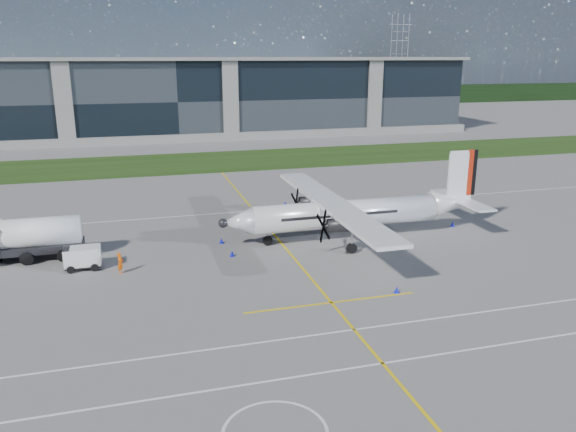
{
  "coord_description": "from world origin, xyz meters",
  "views": [
    {
      "loc": [
        -9.17,
        -38.37,
        15.91
      ],
      "look_at": [
        3.29,
        5.71,
        2.79
      ],
      "focal_mm": 35.0,
      "sensor_mm": 36.0,
      "label": 1
    }
  ],
  "objects_px": {
    "safety_cone_portwing": "(397,289)",
    "safety_cone_stbdwing": "(285,203)",
    "turboprop_aircraft": "(355,197)",
    "safety_cone_nose_stbd": "(221,240)",
    "pylon_east": "(399,58)",
    "baggage_tug": "(83,258)",
    "ground_crew_person": "(120,261)",
    "safety_cone_nose_port": "(232,253)",
    "fuel_tanker_truck": "(17,240)",
    "safety_cone_tail": "(453,224)"
  },
  "relations": [
    {
      "from": "turboprop_aircraft",
      "to": "baggage_tug",
      "type": "xyz_separation_m",
      "value": [
        -23.15,
        -1.5,
        -2.9
      ]
    },
    {
      "from": "safety_cone_tail",
      "to": "safety_cone_nose_stbd",
      "type": "height_order",
      "value": "same"
    },
    {
      "from": "ground_crew_person",
      "to": "safety_cone_nose_stbd",
      "type": "xyz_separation_m",
      "value": [
        8.49,
        4.93,
        -0.69
      ]
    },
    {
      "from": "fuel_tanker_truck",
      "to": "safety_cone_stbdwing",
      "type": "distance_m",
      "value": 27.47
    },
    {
      "from": "pylon_east",
      "to": "safety_cone_portwing",
      "type": "relative_size",
      "value": 60.0
    },
    {
      "from": "turboprop_aircraft",
      "to": "safety_cone_stbdwing",
      "type": "bearing_deg",
      "value": 103.48
    },
    {
      "from": "ground_crew_person",
      "to": "safety_cone_portwing",
      "type": "xyz_separation_m",
      "value": [
        18.51,
        -9.07,
        -0.69
      ]
    },
    {
      "from": "safety_cone_nose_port",
      "to": "safety_cone_stbdwing",
      "type": "xyz_separation_m",
      "value": [
        8.54,
        14.43,
        0.0
      ]
    },
    {
      "from": "safety_cone_portwing",
      "to": "safety_cone_nose_port",
      "type": "bearing_deg",
      "value": 132.88
    },
    {
      "from": "safety_cone_portwing",
      "to": "safety_cone_stbdwing",
      "type": "bearing_deg",
      "value": 92.69
    },
    {
      "from": "turboprop_aircraft",
      "to": "safety_cone_stbdwing",
      "type": "xyz_separation_m",
      "value": [
        -3.01,
        12.57,
        -3.52
      ]
    },
    {
      "from": "safety_cone_stbdwing",
      "to": "turboprop_aircraft",
      "type": "bearing_deg",
      "value": -76.52
    },
    {
      "from": "safety_cone_nose_stbd",
      "to": "safety_cone_stbdwing",
      "type": "height_order",
      "value": "same"
    },
    {
      "from": "turboprop_aircraft",
      "to": "safety_cone_nose_port",
      "type": "xyz_separation_m",
      "value": [
        -11.56,
        -1.86,
        -3.52
      ]
    },
    {
      "from": "fuel_tanker_truck",
      "to": "safety_cone_nose_port",
      "type": "distance_m",
      "value": 17.2
    },
    {
      "from": "baggage_tug",
      "to": "safety_cone_portwing",
      "type": "bearing_deg",
      "value": -26.94
    },
    {
      "from": "pylon_east",
      "to": "safety_cone_nose_stbd",
      "type": "relative_size",
      "value": 60.0
    },
    {
      "from": "safety_cone_nose_stbd",
      "to": "safety_cone_portwing",
      "type": "xyz_separation_m",
      "value": [
        10.02,
        -14.0,
        0.0
      ]
    },
    {
      "from": "turboprop_aircraft",
      "to": "baggage_tug",
      "type": "bearing_deg",
      "value": -176.3
    },
    {
      "from": "safety_cone_stbdwing",
      "to": "safety_cone_nose_stbd",
      "type": "bearing_deg",
      "value": -129.12
    },
    {
      "from": "baggage_tug",
      "to": "safety_cone_nose_stbd",
      "type": "height_order",
      "value": "baggage_tug"
    },
    {
      "from": "safety_cone_portwing",
      "to": "safety_cone_stbdwing",
      "type": "relative_size",
      "value": 1.0
    },
    {
      "from": "safety_cone_portwing",
      "to": "safety_cone_stbdwing",
      "type": "distance_m",
      "value": 24.92
    },
    {
      "from": "pylon_east",
      "to": "safety_cone_nose_stbd",
      "type": "xyz_separation_m",
      "value": [
        -87.08,
        -141.7,
        -14.75
      ]
    },
    {
      "from": "turboprop_aircraft",
      "to": "ground_crew_person",
      "type": "xyz_separation_m",
      "value": [
        -20.35,
        -3.25,
        -2.82
      ]
    },
    {
      "from": "pylon_east",
      "to": "ground_crew_person",
      "type": "xyz_separation_m",
      "value": [
        -95.57,
        -146.63,
        -14.06
      ]
    },
    {
      "from": "baggage_tug",
      "to": "safety_cone_nose_port",
      "type": "distance_m",
      "value": 11.61
    },
    {
      "from": "safety_cone_portwing",
      "to": "ground_crew_person",
      "type": "bearing_deg",
      "value": 153.89
    },
    {
      "from": "safety_cone_nose_port",
      "to": "turboprop_aircraft",
      "type": "bearing_deg",
      "value": 9.17
    },
    {
      "from": "safety_cone_nose_port",
      "to": "ground_crew_person",
      "type": "bearing_deg",
      "value": -171.04
    },
    {
      "from": "safety_cone_tail",
      "to": "safety_cone_portwing",
      "type": "height_order",
      "value": "same"
    },
    {
      "from": "baggage_tug",
      "to": "safety_cone_tail",
      "type": "bearing_deg",
      "value": 3.56
    },
    {
      "from": "pylon_east",
      "to": "safety_cone_stbdwing",
      "type": "distance_m",
      "value": 153.13
    },
    {
      "from": "ground_crew_person",
      "to": "safety_cone_nose_port",
      "type": "bearing_deg",
      "value": -57.49
    },
    {
      "from": "safety_cone_stbdwing",
      "to": "fuel_tanker_truck",
      "type": "bearing_deg",
      "value": -157.08
    },
    {
      "from": "turboprop_aircraft",
      "to": "safety_cone_nose_stbd",
      "type": "relative_size",
      "value": 50.21
    },
    {
      "from": "safety_cone_nose_stbd",
      "to": "pylon_east",
      "type": "bearing_deg",
      "value": 58.43
    },
    {
      "from": "baggage_tug",
      "to": "safety_cone_nose_port",
      "type": "xyz_separation_m",
      "value": [
        11.59,
        -0.37,
        -0.62
      ]
    },
    {
      "from": "safety_cone_portwing",
      "to": "fuel_tanker_truck",
      "type": "bearing_deg",
      "value": 151.74
    },
    {
      "from": "fuel_tanker_truck",
      "to": "safety_cone_nose_port",
      "type": "height_order",
      "value": "fuel_tanker_truck"
    },
    {
      "from": "safety_cone_nose_stbd",
      "to": "safety_cone_nose_port",
      "type": "distance_m",
      "value": 3.56
    },
    {
      "from": "safety_cone_nose_stbd",
      "to": "safety_cone_nose_port",
      "type": "xyz_separation_m",
      "value": [
        0.31,
        -3.55,
        0.0
      ]
    },
    {
      "from": "safety_cone_nose_stbd",
      "to": "safety_cone_nose_port",
      "type": "height_order",
      "value": "same"
    },
    {
      "from": "ground_crew_person",
      "to": "safety_cone_portwing",
      "type": "distance_m",
      "value": 20.63
    },
    {
      "from": "fuel_tanker_truck",
      "to": "safety_cone_nose_stbd",
      "type": "distance_m",
      "value": 16.48
    },
    {
      "from": "turboprop_aircraft",
      "to": "safety_cone_nose_stbd",
      "type": "height_order",
      "value": "turboprop_aircraft"
    },
    {
      "from": "safety_cone_nose_stbd",
      "to": "safety_cone_portwing",
      "type": "distance_m",
      "value": 17.22
    },
    {
      "from": "fuel_tanker_truck",
      "to": "safety_cone_nose_port",
      "type": "bearing_deg",
      "value": -12.64
    },
    {
      "from": "ground_crew_person",
      "to": "safety_cone_stbdwing",
      "type": "distance_m",
      "value": 23.48
    },
    {
      "from": "fuel_tanker_truck",
      "to": "safety_cone_stbdwing",
      "type": "relative_size",
      "value": 18.28
    }
  ]
}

